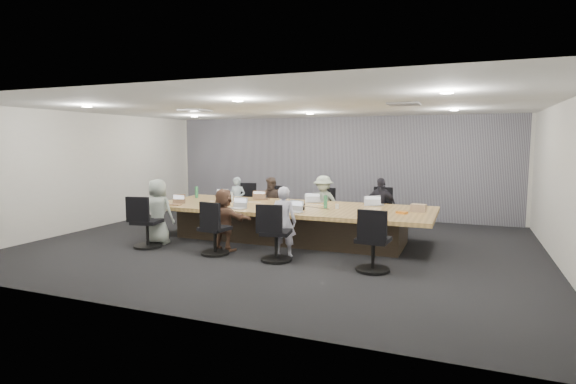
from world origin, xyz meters
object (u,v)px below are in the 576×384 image
at_px(conference_table, 290,221).
at_px(laptop_3, 376,205).
at_px(chair_7, 373,245).
at_px(laptop_6, 294,212).
at_px(person_0, 237,200).
at_px(laptop_0, 227,197).
at_px(chair_4, 147,226).
at_px(snack_packet, 402,212).
at_px(person_4, 158,212).
at_px(person_6, 284,222).
at_px(person_2, 323,203).
at_px(bottle_green_right, 325,202).
at_px(laptop_4, 174,205).
at_px(person_3, 380,206).
at_px(chair_0, 244,206).
at_px(laptop_5, 237,208).
at_px(laptop_1, 263,199).
at_px(chair_6, 276,237).
at_px(person_5, 224,220).
at_px(mug_brown, 179,199).
at_px(canvas_bag, 419,208).
at_px(person_1, 272,202).
at_px(chair_3, 383,213).
at_px(laptop_2, 316,202).
at_px(chair_1, 278,209).
at_px(chair_5, 215,233).
at_px(bottle_green_left, 197,192).
at_px(chair_2, 328,212).

relative_size(conference_table, laptop_3, 17.07).
xyz_separation_m(chair_7, laptop_6, (-1.72, 0.90, 0.31)).
height_order(person_0, laptop_0, person_0).
xyz_separation_m(chair_4, snack_packet, (4.76, 1.52, 0.33)).
distance_m(person_4, person_6, 2.80).
relative_size(person_2, bottle_green_right, 4.88).
bearing_deg(laptop_4, person_3, 15.92).
height_order(chair_0, laptop_5, chair_0).
relative_size(conference_table, laptop_1, 19.07).
xyz_separation_m(chair_0, bottle_green_right, (2.80, -1.72, 0.47)).
distance_m(chair_6, person_5, 1.31).
xyz_separation_m(laptop_5, mug_brown, (-1.81, 0.54, 0.04)).
xyz_separation_m(conference_table, canvas_bag, (2.65, 0.15, 0.42)).
distance_m(chair_6, laptop_5, 1.57).
distance_m(chair_0, person_1, 1.07).
distance_m(person_3, bottle_green_right, 1.65).
bearing_deg(person_6, chair_3, -118.23).
bearing_deg(person_1, chair_3, 14.13).
distance_m(chair_3, laptop_5, 3.57).
relative_size(laptop_2, laptop_3, 0.95).
bearing_deg(person_0, person_1, -4.50).
bearing_deg(laptop_4, person_6, -22.97).
relative_size(chair_7, mug_brown, 8.58).
distance_m(laptop_0, person_3, 3.73).
height_order(chair_3, snack_packet, chair_3).
relative_size(chair_1, laptop_0, 2.48).
bearing_deg(conference_table, chair_1, 120.68).
bearing_deg(person_4, mug_brown, -82.19).
xyz_separation_m(chair_0, mug_brown, (-0.65, -1.96, 0.39)).
bearing_deg(laptop_4, laptop_3, 9.55).
relative_size(chair_3, laptop_0, 2.86).
distance_m(person_0, laptop_0, 0.57).
height_order(chair_5, person_2, person_2).
height_order(laptop_0, laptop_5, same).
bearing_deg(bottle_green_left, laptop_3, 4.34).
relative_size(person_4, bottle_green_right, 5.04).
bearing_deg(person_0, laptop_1, -33.64).
xyz_separation_m(chair_3, person_2, (-1.35, -0.35, 0.23)).
bearing_deg(bottle_green_left, laptop_2, 6.30).
bearing_deg(laptop_5, chair_4, -146.24).
height_order(laptop_1, person_5, person_5).
distance_m(person_3, canvas_bag, 1.54).
xyz_separation_m(chair_7, laptop_4, (-4.52, 0.90, 0.31)).
bearing_deg(person_1, person_5, -79.62).
bearing_deg(person_2, chair_2, 104.44).
xyz_separation_m(person_1, snack_packet, (3.38, -1.53, 0.15)).
bearing_deg(person_4, chair_1, -119.94).
xyz_separation_m(chair_2, mug_brown, (-2.99, -1.96, 0.42)).
distance_m(chair_2, chair_4, 4.36).
bearing_deg(chair_3, canvas_bag, 130.36).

